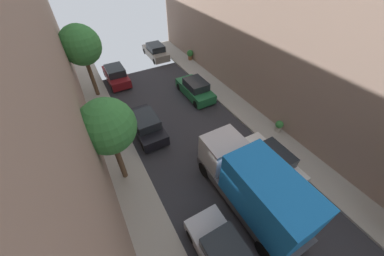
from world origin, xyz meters
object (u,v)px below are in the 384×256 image
object	(u,v)px
street_tree_2	(81,46)
potted_plant_0	(190,54)
parked_car_right_3	(156,52)
delivery_truck	(254,186)
parked_car_right_1	(271,161)
parked_car_left_3	(146,125)
street_tree_0	(108,127)
parked_car_right_2	(195,89)
potted_plant_1	(279,126)
parked_car_left_4	(116,75)

from	to	relation	value
street_tree_2	potted_plant_0	bearing A→B (deg)	11.26
parked_car_right_3	delivery_truck	xyz separation A→B (m)	(-2.70, -19.42, 1.07)
parked_car_right_1	delivery_truck	size ratio (longest dim) A/B	0.64
parked_car_left_3	street_tree_0	xyz separation A→B (m)	(-2.50, -3.02, 3.37)
parked_car_right_2	potted_plant_1	size ratio (longest dim) A/B	4.80
parked_car_right_3	street_tree_0	bearing A→B (deg)	-118.60
parked_car_right_1	parked_car_right_3	xyz separation A→B (m)	(0.00, 18.16, 0.00)
street_tree_2	parked_car_right_3	bearing A→B (deg)	32.40
parked_car_right_2	parked_car_right_3	distance (m)	9.10
street_tree_2	potted_plant_0	size ratio (longest dim) A/B	5.48
parked_car_right_2	street_tree_2	bearing A→B (deg)	150.29
parked_car_right_2	street_tree_0	bearing A→B (deg)	-145.68
parked_car_left_3	potted_plant_1	size ratio (longest dim) A/B	4.80
street_tree_2	potted_plant_0	world-z (taller)	street_tree_2
parked_car_right_1	street_tree_2	bearing A→B (deg)	119.44
parked_car_left_4	delivery_truck	bearing A→B (deg)	-80.53
potted_plant_0	potted_plant_1	distance (m)	13.41
parked_car_right_2	street_tree_0	world-z (taller)	street_tree_0
street_tree_2	potted_plant_0	xyz separation A→B (m)	(10.59, 2.11, -3.74)
street_tree_2	potted_plant_1	world-z (taller)	street_tree_2
potted_plant_1	parked_car_right_1	bearing A→B (deg)	-144.25
street_tree_0	delivery_truck	bearing A→B (deg)	-43.45
parked_car_right_2	parked_car_right_3	world-z (taller)	same
street_tree_0	parked_car_right_1	bearing A→B (deg)	-24.93
street_tree_2	potted_plant_0	distance (m)	11.43
parked_car_right_1	street_tree_0	xyz separation A→B (m)	(-7.90, 3.67, 3.37)
parked_car_right_3	potted_plant_1	bearing A→B (deg)	-79.86
delivery_truck	potted_plant_0	world-z (taller)	delivery_truck
delivery_truck	street_tree_0	distance (m)	7.52
street_tree_0	potted_plant_1	distance (m)	11.43
parked_car_right_2	potted_plant_1	xyz separation A→B (m)	(2.88, -6.99, -0.08)
parked_car_right_3	street_tree_2	world-z (taller)	street_tree_2
delivery_truck	parked_car_left_4	bearing A→B (deg)	99.47
parked_car_right_1	parked_car_right_3	size ratio (longest dim) A/B	1.00
parked_car_left_3	parked_car_right_2	distance (m)	5.90
parked_car_right_3	street_tree_0	xyz separation A→B (m)	(-7.90, -14.49, 3.37)
potted_plant_0	potted_plant_1	xyz separation A→B (m)	(-0.16, -13.41, -0.12)
parked_car_right_1	potted_plant_1	size ratio (longest dim) A/B	4.80
parked_car_left_3	parked_car_right_1	size ratio (longest dim) A/B	1.00
parked_car_left_4	delivery_truck	distance (m)	16.44
potted_plant_1	delivery_truck	bearing A→B (deg)	-149.19
potted_plant_0	parked_car_left_4	bearing A→B (deg)	-176.22
parked_car_left_4	parked_car_right_2	bearing A→B (deg)	-47.33
delivery_truck	street_tree_2	bearing A→B (deg)	108.34
parked_car_right_3	potted_plant_1	size ratio (longest dim) A/B	4.80
parked_car_right_1	street_tree_2	distance (m)	15.81
street_tree_0	potted_plant_0	world-z (taller)	street_tree_0
delivery_truck	parked_car_right_1	bearing A→B (deg)	24.92
delivery_truck	potted_plant_1	distance (m)	6.59
parked_car_left_3	potted_plant_0	size ratio (longest dim) A/B	3.91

